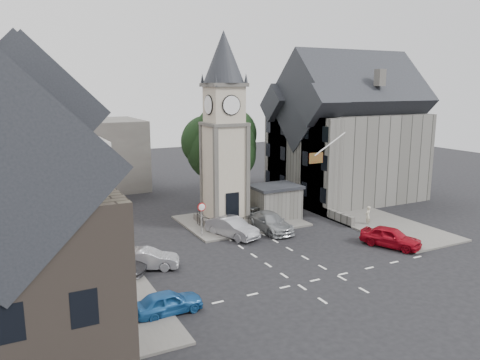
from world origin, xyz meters
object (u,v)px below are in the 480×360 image
car_east_red (391,237)px  pedestrian (368,216)px  clock_tower (224,131)px  car_west_blue (168,302)px  stone_shelter (275,202)px

car_east_red → pedestrian: size_ratio=2.60×
clock_tower → car_east_red: 15.73m
car_west_blue → stone_shelter: bearing=-50.4°
clock_tower → stone_shelter: 8.15m
clock_tower → stone_shelter: size_ratio=3.78×
stone_shelter → car_east_red: size_ratio=0.97×
stone_shelter → pedestrian: (5.98, -5.50, -0.69)m
stone_shelter → car_east_red: 11.16m
car_east_red → pedestrian: 5.50m
clock_tower → car_west_blue: bearing=-125.7°
stone_shelter → pedestrian: 8.16m
car_east_red → clock_tower: bearing=103.4°
clock_tower → pedestrian: 14.32m
clock_tower → stone_shelter: (4.80, -0.49, -6.57)m
car_west_blue → pedestrian: pedestrian is taller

